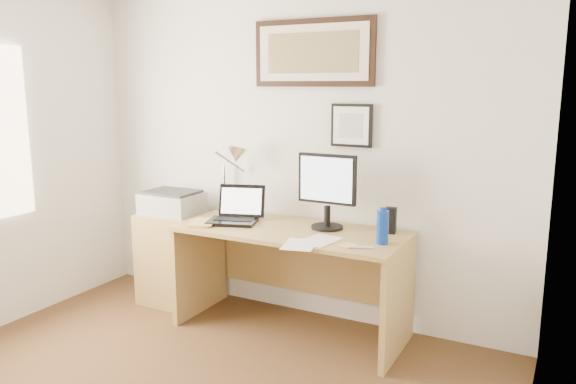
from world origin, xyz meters
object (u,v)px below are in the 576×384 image
Objects in this scene: water_bottle at (383,227)px; lcd_monitor at (327,188)px; printer at (172,202)px; desk at (296,258)px; laptop at (236,214)px; side_cabinet at (175,258)px; book at (192,222)px.

lcd_monitor is at bearing 158.96° from water_bottle.
water_bottle is 0.48× the size of printer.
laptop reaches higher than desk.
lcd_monitor is (1.29, 0.07, 0.68)m from side_cabinet.
laptop is (-1.12, 0.06, -0.05)m from water_bottle.
water_bottle is at bearing -4.25° from printer.
lcd_monitor reaches higher than book.
side_cabinet is 0.77m from laptop.
printer is (-1.09, -0.01, 0.30)m from desk.
printer is at bearing 173.26° from laptop.
book is at bearing -157.90° from desk.
lcd_monitor is 1.18× the size of printer.
desk is at bearing 22.10° from book.
desk is (0.70, 0.28, -0.24)m from book.
laptop is 0.90× the size of printer.
book reaches higher than desk.
water_bottle is at bearing -21.04° from lcd_monitor.
printer reaches higher than book.
book is at bearing -161.15° from lcd_monitor.
printer is (-0.02, 0.02, 0.45)m from side_cabinet.
side_cabinet is at bearing 176.38° from water_bottle.
printer is (-1.77, 0.13, -0.04)m from water_bottle.
desk is at bearing -172.18° from lcd_monitor.
water_bottle reaches higher than printer.
side_cabinet is at bearing -177.09° from lcd_monitor.
lcd_monitor is at bearing 18.85° from book.
laptop is 0.65m from printer.
laptop is 0.76× the size of lcd_monitor.
printer is (-0.39, 0.27, 0.06)m from book.
water_bottle reaches higher than side_cabinet.
side_cabinet is 3.43× the size of water_bottle.
water_bottle is 0.41× the size of lcd_monitor.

